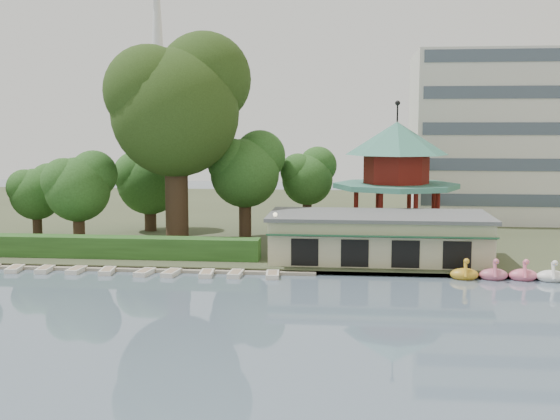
# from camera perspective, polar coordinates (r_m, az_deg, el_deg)

# --- Properties ---
(ground_plane) EXTENTS (220.00, 220.00, 0.00)m
(ground_plane) POSITION_cam_1_polar(r_m,az_deg,el_deg) (39.95, -5.63, -10.19)
(ground_plane) COLOR slate
(ground_plane) RESTS_ON ground
(shore) EXTENTS (220.00, 70.00, 0.40)m
(shore) POSITION_cam_1_polar(r_m,az_deg,el_deg) (90.47, 0.98, -0.46)
(shore) COLOR #424930
(shore) RESTS_ON ground
(embankment) EXTENTS (220.00, 0.60, 0.30)m
(embankment) POSITION_cam_1_polar(r_m,az_deg,el_deg) (56.44, -2.10, -4.95)
(embankment) COLOR gray
(embankment) RESTS_ON ground
(dock) EXTENTS (34.00, 1.60, 0.24)m
(dock) POSITION_cam_1_polar(r_m,az_deg,el_deg) (59.22, -13.73, -4.62)
(dock) COLOR gray
(dock) RESTS_ON ground
(boathouse) EXTENTS (18.60, 9.39, 3.90)m
(boathouse) POSITION_cam_1_polar(r_m,az_deg,el_deg) (60.14, 8.00, -2.14)
(boathouse) COLOR #C0BA95
(boathouse) RESTS_ON shore
(pavilion) EXTENTS (12.40, 12.40, 13.50)m
(pavilion) POSITION_cam_1_polar(r_m,az_deg,el_deg) (69.66, 9.43, 3.29)
(pavilion) COLOR #C0BA95
(pavilion) RESTS_ON shore
(broadcast_tower) EXTENTS (8.00, 8.00, 96.00)m
(broadcast_tower) POSITION_cam_1_polar(r_m,az_deg,el_deg) (185.60, -9.93, 13.63)
(broadcast_tower) COLOR silver
(broadcast_tower) RESTS_ON ground
(hedge) EXTENTS (30.00, 2.00, 1.80)m
(hedge) POSITION_cam_1_polar(r_m,az_deg,el_deg) (63.08, -15.32, -2.88)
(hedge) COLOR #2B5921
(hedge) RESTS_ON shore
(lamp_post) EXTENTS (0.36, 0.36, 4.28)m
(lamp_post) POSITION_cam_1_polar(r_m,az_deg,el_deg) (57.36, -0.39, -1.52)
(lamp_post) COLOR black
(lamp_post) RESTS_ON shore
(big_tree) EXTENTS (13.35, 12.44, 20.32)m
(big_tree) POSITION_cam_1_polar(r_m,az_deg,el_deg) (67.71, -8.35, 8.70)
(big_tree) COLOR #3A281C
(big_tree) RESTS_ON shore
(small_trees) EXTENTS (38.68, 16.74, 10.89)m
(small_trees) POSITION_cam_1_polar(r_m,az_deg,el_deg) (72.40, -10.26, 2.60)
(small_trees) COLOR #3A281C
(small_trees) RESTS_ON shore
(swan_boats) EXTENTS (15.62, 2.08, 1.92)m
(swan_boats) POSITION_cam_1_polar(r_m,az_deg,el_deg) (57.20, 21.32, -5.01)
(swan_boats) COLOR gold
(swan_boats) RESTS_ON ground
(moored_rowboats) EXTENTS (29.57, 2.72, 0.36)m
(moored_rowboats) POSITION_cam_1_polar(r_m,az_deg,el_deg) (58.20, -14.90, -4.79)
(moored_rowboats) COLOR silver
(moored_rowboats) RESTS_ON ground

